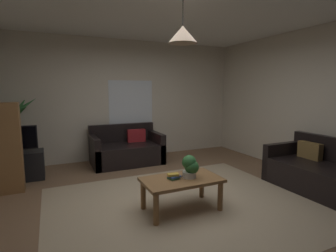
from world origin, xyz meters
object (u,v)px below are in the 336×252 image
(book_on_table_0, at_px, (173,178))
(book_on_table_2, at_px, (173,175))
(remote_on_table_0, at_px, (188,177))
(pendant_lamp, at_px, (183,34))
(couch_under_window, at_px, (127,151))
(coffee_table, at_px, (182,184))
(potted_palm_corner, at_px, (15,135))
(book_on_table_1, at_px, (174,176))
(potted_plant_on_table, at_px, (190,166))
(tv, at_px, (14,139))
(couch_right_side, at_px, (318,173))
(tv_stand, at_px, (16,166))

(book_on_table_0, distance_m, book_on_table_2, 0.05)
(book_on_table_2, relative_size, remote_on_table_0, 0.92)
(remote_on_table_0, height_order, pendant_lamp, pendant_lamp)
(couch_under_window, distance_m, pendant_lamp, 3.16)
(coffee_table, bearing_deg, potted_palm_corner, 128.47)
(book_on_table_2, xyz_separation_m, remote_on_table_0, (0.20, -0.04, -0.05))
(book_on_table_1, xyz_separation_m, remote_on_table_0, (0.18, -0.03, -0.02))
(book_on_table_1, relative_size, potted_plant_on_table, 0.49)
(pendant_lamp, bearing_deg, book_on_table_2, 167.77)
(book_on_table_0, height_order, remote_on_table_0, book_on_table_0)
(book_on_table_1, distance_m, tv, 2.99)
(coffee_table, height_order, tv, tv)
(couch_under_window, height_order, coffee_table, couch_under_window)
(book_on_table_0, xyz_separation_m, remote_on_table_0, (0.19, -0.04, -0.00))
(remote_on_table_0, relative_size, tv, 0.22)
(couch_under_window, distance_m, couch_right_side, 3.62)
(book_on_table_2, xyz_separation_m, tv, (-2.01, 2.17, 0.25))
(book_on_table_2, bearing_deg, pendant_lamp, -12.23)
(book_on_table_2, height_order, potted_palm_corner, potted_palm_corner)
(couch_right_side, relative_size, potted_palm_corner, 0.94)
(potted_plant_on_table, height_order, pendant_lamp, pendant_lamp)
(couch_right_side, bearing_deg, couch_under_window, -139.06)
(book_on_table_1, bearing_deg, coffee_table, -12.39)
(tv, bearing_deg, book_on_table_2, -47.17)
(remote_on_table_0, xyz_separation_m, tv, (-2.21, 2.21, 0.29))
(tv, bearing_deg, coffee_table, -45.94)
(book_on_table_2, distance_m, pendant_lamp, 1.77)
(book_on_table_2, distance_m, remote_on_table_0, 0.21)
(coffee_table, bearing_deg, tv, 134.06)
(couch_right_side, height_order, potted_palm_corner, potted_palm_corner)
(tv_stand, distance_m, potted_palm_corner, 0.69)
(couch_right_side, bearing_deg, tv, -119.04)
(book_on_table_1, xyz_separation_m, book_on_table_2, (-0.02, 0.00, 0.02))
(book_on_table_2, bearing_deg, couch_right_side, -6.88)
(remote_on_table_0, distance_m, tv_stand, 3.14)
(potted_palm_corner, xyz_separation_m, pendant_lamp, (2.15, -2.70, 1.51))
(couch_right_side, xyz_separation_m, tv, (-4.43, 2.46, 0.46))
(coffee_table, xyz_separation_m, tv, (-2.12, 2.19, 0.38))
(tv_stand, xyz_separation_m, tv, (0.00, -0.02, 0.49))
(potted_plant_on_table, bearing_deg, tv, 135.52)
(coffee_table, relative_size, book_on_table_2, 7.05)
(coffee_table, bearing_deg, remote_on_table_0, -8.82)
(potted_palm_corner, bearing_deg, remote_on_table_0, -50.59)
(couch_right_side, bearing_deg, book_on_table_1, -96.85)
(book_on_table_1, bearing_deg, remote_on_table_0, -10.73)
(book_on_table_2, height_order, remote_on_table_0, book_on_table_2)
(coffee_table, bearing_deg, pendant_lamp, 0.00)
(couch_under_window, height_order, potted_palm_corner, potted_palm_corner)
(book_on_table_0, distance_m, pendant_lamp, 1.81)
(book_on_table_0, relative_size, pendant_lamp, 0.23)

